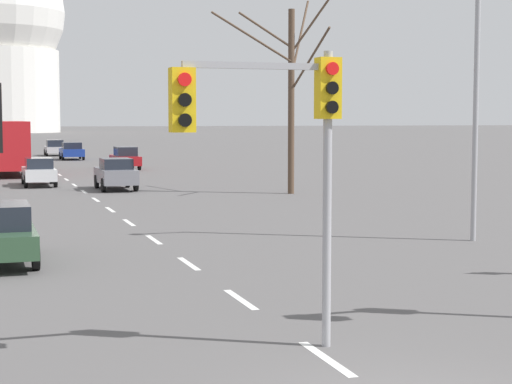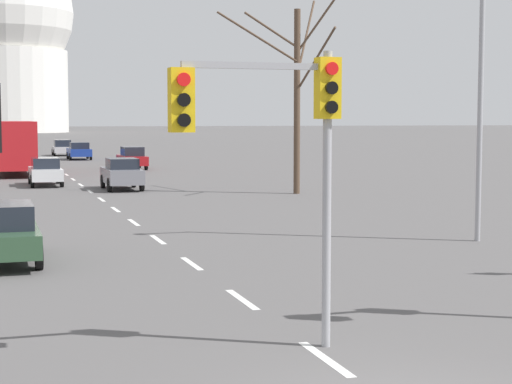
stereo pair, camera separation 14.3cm
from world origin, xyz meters
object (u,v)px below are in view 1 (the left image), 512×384
street_lamp_right (469,42)px  traffic_signal_centre_tall (278,123)px  sedan_mid_centre (39,171)px  city_bus (7,143)px  sedan_near_right (125,158)px  sedan_far_right (72,151)px  sedan_near_left (116,173)px  sedan_far_left (1,232)px  sedan_distant_centre (55,148)px

street_lamp_right → traffic_signal_centre_tall: bearing=-134.0°
sedan_mid_centre → city_bus: bearing=96.9°
sedan_near_right → sedan_far_right: size_ratio=1.08×
sedan_near_left → sedan_near_right: same height
sedan_mid_centre → sedan_far_left: bearing=-95.9°
traffic_signal_centre_tall → sedan_far_right: size_ratio=1.11×
traffic_signal_centre_tall → sedan_far_right: traffic_signal_centre_tall is taller
street_lamp_right → sedan_distant_centre: street_lamp_right is taller
street_lamp_right → sedan_near_right: size_ratio=2.16×
traffic_signal_centre_tall → city_bus: size_ratio=0.44×
sedan_mid_centre → sedan_distant_centre: bearing=84.0°
sedan_distant_centre → street_lamp_right: bearing=-84.1°
street_lamp_right → sedan_far_left: (-13.30, 0.22, -5.11)m
street_lamp_right → sedan_distant_centre: 64.89m
street_lamp_right → city_bus: bearing=108.2°
sedan_far_left → sedan_distant_centre: bearing=84.1°
street_lamp_right → city_bus: size_ratio=0.92×
sedan_near_left → sedan_mid_centre: bearing=132.5°
sedan_far_right → sedan_near_right: bearing=-82.2°
sedan_mid_centre → sedan_distant_centre: size_ratio=1.07×
sedan_far_right → sedan_distant_centre: sedan_distant_centre is taller
sedan_far_right → city_bus: city_bus is taller
sedan_far_left → sedan_far_right: (7.40, 55.19, 0.00)m
sedan_mid_centre → city_bus: city_bus is taller
traffic_signal_centre_tall → sedan_far_left: bearing=111.7°
sedan_mid_centre → sedan_distant_centre: 38.91m
street_lamp_right → sedan_far_left: street_lamp_right is taller
sedan_far_right → sedan_distant_centre: bearing=94.7°
sedan_near_left → sedan_mid_centre: 5.32m
sedan_mid_centre → sedan_far_right: size_ratio=1.02×
sedan_near_left → sedan_far_right: sedan_near_left is taller
traffic_signal_centre_tall → sedan_near_right: traffic_signal_centre_tall is taller
sedan_near_left → city_bus: size_ratio=0.38×
sedan_near_right → sedan_far_right: sedan_near_right is taller
traffic_signal_centre_tall → sedan_near_right: bearing=83.4°
sedan_far_left → sedan_near_right: bearing=76.3°
street_lamp_right → sedan_far_left: size_ratio=2.24×
sedan_near_right → sedan_near_left: bearing=-100.8°
sedan_far_left → sedan_near_left: bearing=73.9°
sedan_far_left → sedan_far_right: size_ratio=1.05×
traffic_signal_centre_tall → street_lamp_right: 13.68m
street_lamp_right → sedan_near_right: bearing=95.4°
street_lamp_right → sedan_mid_centre: bearing=112.6°
street_lamp_right → sedan_near_left: size_ratio=2.41×
sedan_mid_centre → sedan_distant_centre: (4.06, 38.70, -0.01)m
sedan_near_right → sedan_mid_centre: bearing=-116.8°
sedan_far_left → street_lamp_right: bearing=-0.9°
traffic_signal_centre_tall → sedan_mid_centre: (-1.33, 35.35, -2.79)m
sedan_near_left → sedan_mid_centre: size_ratio=0.95×
sedan_far_left → sedan_distant_centre: (6.67, 64.13, -0.01)m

